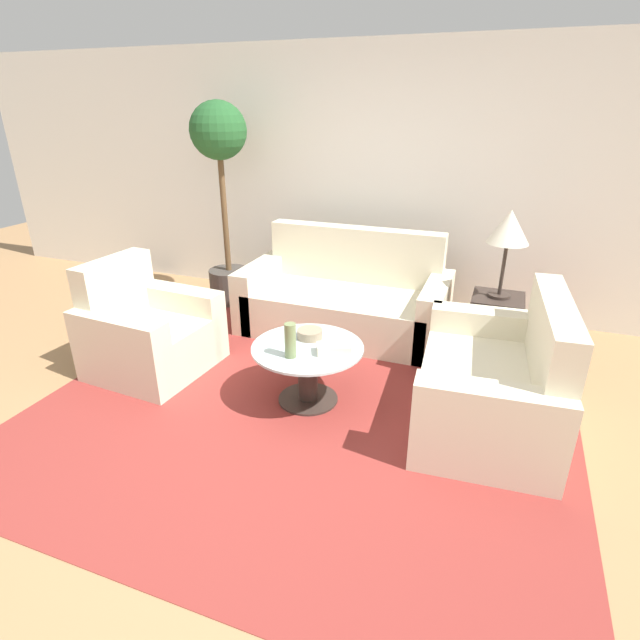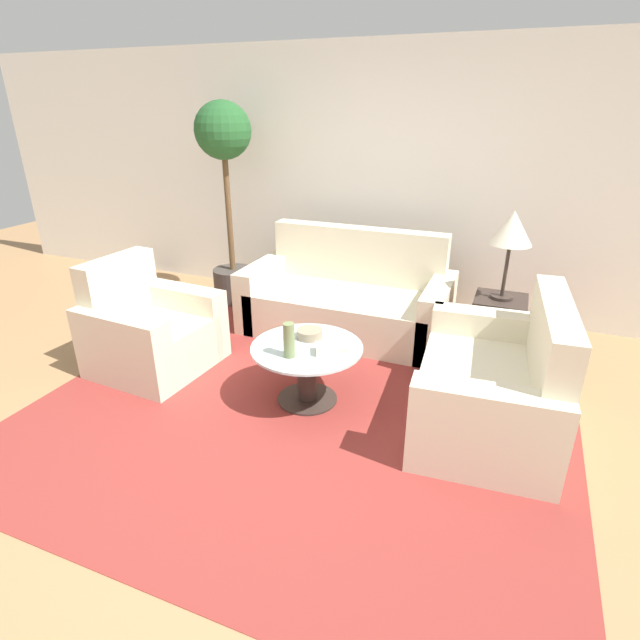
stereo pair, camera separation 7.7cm
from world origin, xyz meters
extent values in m
plane|color=#9E754C|center=(0.00, 0.00, 0.00)|extent=(14.00, 14.00, 0.00)
cube|color=white|center=(0.00, 2.76, 1.30)|extent=(10.00, 0.06, 2.60)
cube|color=maroon|center=(0.14, 0.60, 0.00)|extent=(3.73, 3.49, 0.01)
cube|color=beige|center=(-0.01, 1.85, 0.21)|extent=(1.72, 0.91, 0.41)
cube|color=beige|center=(-0.01, 2.21, 0.47)|extent=(1.72, 0.18, 0.94)
cube|color=beige|center=(-0.87, 1.85, 0.30)|extent=(0.20, 0.91, 0.60)
cube|color=beige|center=(0.85, 1.85, 0.30)|extent=(0.20, 0.91, 0.60)
cube|color=beige|center=(-1.23, 0.61, 0.21)|extent=(0.89, 0.74, 0.41)
cube|color=beige|center=(-1.56, 0.64, 0.45)|extent=(0.23, 0.70, 0.90)
cube|color=beige|center=(-1.25, 0.27, 0.30)|extent=(0.85, 0.26, 0.60)
cube|color=beige|center=(-1.21, 0.96, 0.30)|extent=(0.85, 0.26, 0.60)
cube|color=beige|center=(1.36, 0.79, 0.21)|extent=(0.95, 1.22, 0.41)
cube|color=beige|center=(1.71, 0.82, 0.46)|extent=(0.26, 1.17, 0.92)
cube|color=beige|center=(1.32, 1.37, 0.30)|extent=(0.88, 0.26, 0.60)
cube|color=beige|center=(1.41, 0.21, 0.30)|extent=(0.88, 0.26, 0.60)
cylinder|color=#332823|center=(0.14, 0.60, 0.01)|extent=(0.44, 0.44, 0.02)
cylinder|color=#332823|center=(0.14, 0.60, 0.21)|extent=(0.14, 0.14, 0.43)
cylinder|color=#B2C6C6|center=(0.14, 0.60, 0.44)|extent=(0.80, 0.80, 0.02)
cube|color=#332823|center=(1.36, 1.85, 0.27)|extent=(0.42, 0.42, 0.54)
cylinder|color=#332823|center=(1.36, 1.85, 0.56)|extent=(0.18, 0.18, 0.02)
cylinder|color=#332823|center=(1.36, 1.85, 0.79)|extent=(0.03, 0.03, 0.43)
cone|color=beige|center=(1.36, 1.85, 1.14)|extent=(0.33, 0.33, 0.27)
cylinder|color=#3D3833|center=(-1.44, 2.19, 0.18)|extent=(0.44, 0.44, 0.36)
cylinder|color=brown|center=(-1.44, 2.19, 1.00)|extent=(0.06, 0.06, 1.27)
sphere|color=#235628|center=(-1.44, 2.19, 1.79)|extent=(0.56, 0.56, 0.56)
cylinder|color=#6B7A4C|center=(0.09, 0.41, 0.57)|extent=(0.08, 0.08, 0.25)
cylinder|color=gray|center=(0.10, 0.74, 0.48)|extent=(0.19, 0.19, 0.07)
cube|color=beige|center=(0.34, 0.57, 0.48)|extent=(0.26, 0.21, 0.07)
camera|label=1|loc=(1.34, -2.33, 2.04)|focal=28.00mm
camera|label=2|loc=(1.41, -2.31, 2.04)|focal=28.00mm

